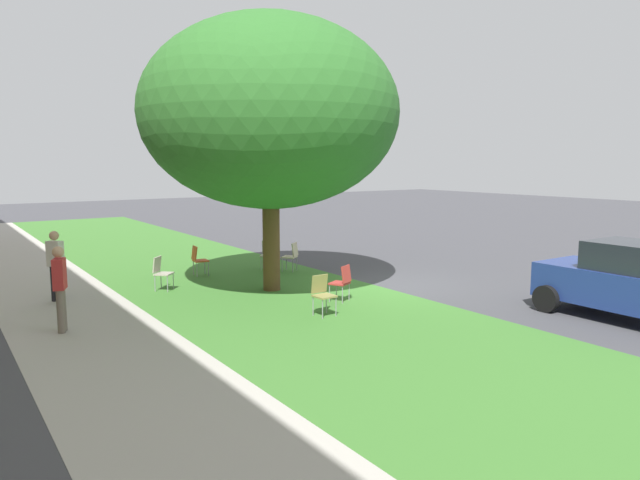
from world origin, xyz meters
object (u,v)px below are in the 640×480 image
chair_5 (268,253)px  pedestrian_0 (60,285)px  chair_0 (342,280)px  chair_4 (161,271)px  chair_2 (198,258)px  chair_3 (322,292)px  parked_car (634,281)px  street_tree (270,114)px  chair_1 (292,254)px  pedestrian_1 (56,263)px

chair_5 → pedestrian_0: (-3.61, 6.61, 0.41)m
chair_0 → chair_4: size_ratio=1.00×
chair_2 → chair_5: size_ratio=1.00×
chair_2 → chair_3: bearing=-175.0°
chair_0 → chair_2: bearing=17.8°
parked_car → chair_3: bearing=52.0°
chair_0 → chair_2: size_ratio=1.00×
chair_3 → street_tree: bearing=-6.9°
street_tree → pedestrian_0: street_tree is taller
chair_0 → parked_car: (-4.75, -4.03, 0.32)m
street_tree → chair_2: 4.95m
chair_5 → chair_4: bearing=106.1°
chair_5 → parked_car: size_ratio=0.24×
chair_1 → chair_3: same height
chair_2 → chair_4: bearing=129.9°
street_tree → chair_1: bearing=-43.0°
chair_2 → pedestrian_1: bearing=105.0°
chair_5 → pedestrian_1: 6.28m
pedestrian_1 → pedestrian_0: bearing=171.6°
pedestrian_0 → pedestrian_1: 2.77m
pedestrian_1 → chair_3: bearing=-135.6°
chair_2 → chair_0: bearing=-162.2°
pedestrian_0 → pedestrian_1: (2.74, -0.40, 0.00)m
chair_0 → street_tree: bearing=19.8°
chair_5 → parked_car: bearing=-160.2°
chair_3 → chair_5: same height
street_tree → chair_4: 4.88m
pedestrian_1 → parked_car: bearing=-131.8°
chair_4 → parked_car: size_ratio=0.24×
chair_5 → street_tree: bearing=152.6°
parked_car → pedestrian_0: bearing=59.7°
street_tree → chair_4: street_tree is taller
street_tree → chair_1: size_ratio=7.82×
parked_car → pedestrian_1: bearing=48.2°
chair_5 → chair_1: bearing=-150.6°
street_tree → chair_3: size_ratio=7.82×
chair_4 → street_tree: bearing=-123.1°
chair_3 → pedestrian_0: pedestrian_0 is taller
street_tree → chair_3: bearing=173.1°
street_tree → chair_0: (-2.07, -0.74, -3.97)m
street_tree → parked_car: bearing=-145.0°
chair_1 → parked_car: bearing=-161.1°
chair_1 → pedestrian_1: size_ratio=0.52×
chair_1 → chair_5: same height
chair_1 → chair_5: size_ratio=1.00×
chair_2 → pedestrian_0: size_ratio=0.52×
parked_car → pedestrian_1: 12.88m
chair_1 → chair_5: 0.83m
parked_car → pedestrian_1: (8.58, 9.60, 0.09)m
chair_4 → pedestrian_0: 3.83m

